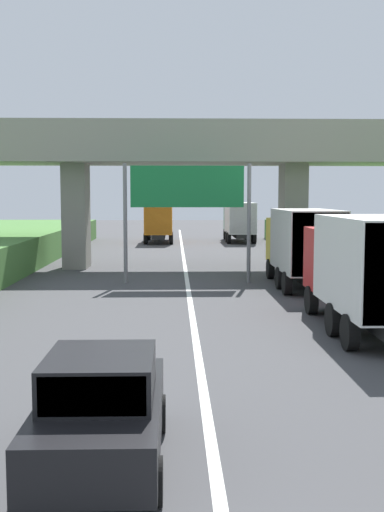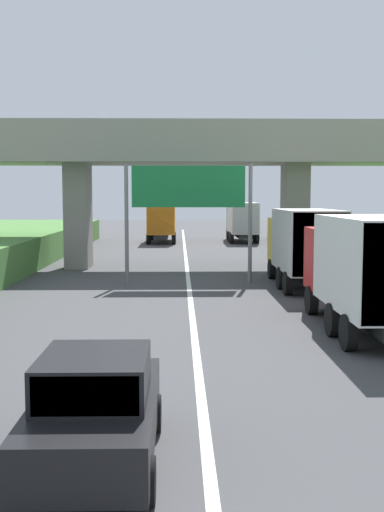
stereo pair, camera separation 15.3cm
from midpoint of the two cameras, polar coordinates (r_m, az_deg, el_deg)
name	(u,v)px [view 2 (the right image)]	position (r m, az deg, el deg)	size (l,w,h in m)	color
lane_centre_stripe	(189,282)	(29.14, -0.17, -2.43)	(0.20, 90.20, 0.01)	white
overpass_bridge	(187,159)	(35.20, -0.35, 8.82)	(40.00, 4.80, 8.00)	gray
overhead_highway_sign	(188,195)	(28.83, -0.17, 5.60)	(5.88, 0.18, 5.50)	slate
truck_red	(365,267)	(19.13, 15.71, -0.98)	(2.44, 7.30, 3.44)	black
truck_orange	(162,220)	(54.28, -2.69, 3.29)	(2.44, 7.30, 3.44)	black
truck_green	(242,220)	(55.06, 4.64, 3.31)	(2.44, 7.30, 3.44)	black
truck_yellow	(304,243)	(27.99, 10.27, 1.13)	(2.44, 7.30, 3.44)	black
car_black	(96,409)	(9.69, -8.28, -13.64)	(1.86, 4.10, 1.72)	black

